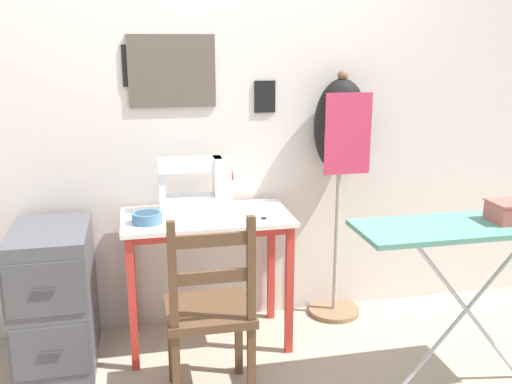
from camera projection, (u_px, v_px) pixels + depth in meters
name	position (u px, v px, depth m)	size (l,w,h in m)	color
ground_plane	(215.00, 363.00, 3.04)	(14.00, 14.00, 0.00)	tan
wall_back	(197.00, 112.00, 3.25)	(10.00, 0.07, 2.55)	silver
sewing_table	(207.00, 236.00, 3.10)	(0.91, 0.50, 0.76)	silver
sewing_machine	(199.00, 186.00, 3.14)	(0.41, 0.16, 0.32)	white
fabric_bowl	(147.00, 217.00, 2.94)	(0.16, 0.16, 0.06)	teal
scissors	(270.00, 218.00, 3.02)	(0.14, 0.04, 0.01)	silver
thread_spool_near_machine	(243.00, 212.00, 3.07)	(0.03, 0.03, 0.04)	silver
thread_spool_mid_table	(251.00, 208.00, 3.14)	(0.04, 0.04, 0.04)	silver
wooden_chair	(210.00, 313.00, 2.63)	(0.40, 0.38, 0.95)	#513823
filing_cabinet	(55.00, 297.00, 2.97)	(0.39, 0.58, 0.75)	#4C4C51
dress_form	(340.00, 141.00, 3.33)	(0.32, 0.32, 1.51)	#846647
ironing_board	(474.00, 233.00, 2.65)	(1.13, 0.37, 0.86)	#518E7A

